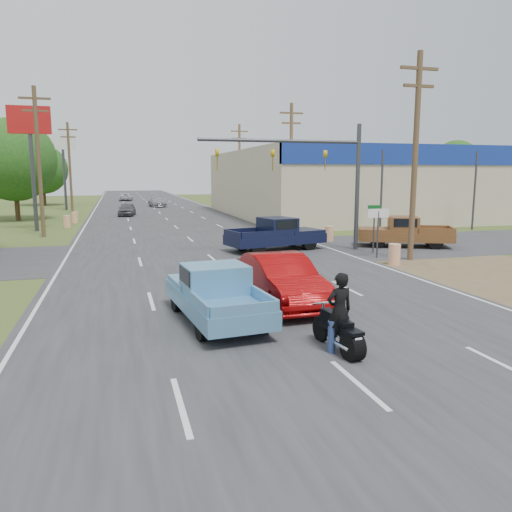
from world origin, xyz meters
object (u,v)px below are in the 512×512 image
object	(u,v)px
red_convertible	(281,280)
brown_pickup	(402,232)
rider	(339,315)
distant_car_silver	(157,202)
motorcycle	(340,334)
navy_pickup	(278,234)
distant_car_white	(126,197)
blue_pickup	(215,292)
distant_car_grey	(127,209)

from	to	relation	value
red_convertible	brown_pickup	world-z (taller)	brown_pickup
rider	distant_car_silver	size ratio (longest dim) A/B	0.40
rider	distant_car_silver	xyz separation A→B (m)	(0.23, 57.21, -0.25)
red_convertible	motorcycle	distance (m)	4.66
navy_pickup	distant_car_white	bearing A→B (deg)	173.68
red_convertible	navy_pickup	distance (m)	12.03
blue_pickup	distant_car_silver	distance (m)	53.86
red_convertible	distant_car_grey	world-z (taller)	red_convertible
distant_car_grey	brown_pickup	bearing A→B (deg)	-53.50
distant_car_grey	distant_car_white	world-z (taller)	distant_car_grey
rider	blue_pickup	xyz separation A→B (m)	(-2.35, 3.42, -0.09)
rider	distant_car_white	bearing A→B (deg)	-94.31
red_convertible	distant_car_silver	size ratio (longest dim) A/B	1.06
brown_pickup	distant_car_white	size ratio (longest dim) A/B	1.34
rider	blue_pickup	size ratio (longest dim) A/B	0.36
navy_pickup	brown_pickup	world-z (taller)	navy_pickup
navy_pickup	distant_car_silver	xyz separation A→B (m)	(-3.46, 41.14, -0.25)
red_convertible	navy_pickup	size ratio (longest dim) A/B	0.84
rider	navy_pickup	bearing A→B (deg)	-109.92
rider	blue_pickup	world-z (taller)	rider
rider	navy_pickup	size ratio (longest dim) A/B	0.31
brown_pickup	distant_car_silver	size ratio (longest dim) A/B	1.23
motorcycle	distant_car_white	distance (m)	74.54
rider	brown_pickup	xyz separation A→B (m)	(11.23, 15.39, -0.02)
blue_pickup	navy_pickup	size ratio (longest dim) A/B	0.88
rider	motorcycle	bearing A→B (deg)	90.00
distant_car_white	distant_car_grey	bearing A→B (deg)	93.77
navy_pickup	brown_pickup	size ratio (longest dim) A/B	1.02
red_convertible	rider	xyz separation A→B (m)	(-0.06, -4.60, 0.11)
red_convertible	distant_car_white	distance (m)	69.90
motorcycle	blue_pickup	bearing A→B (deg)	117.23
blue_pickup	distant_car_white	xyz separation A→B (m)	(-1.13, 70.99, -0.24)
distant_car_white	distant_car_silver	bearing A→B (deg)	106.91
motorcycle	red_convertible	bearing A→B (deg)	82.29
distant_car_grey	blue_pickup	bearing A→B (deg)	-80.02
navy_pickup	distant_car_silver	size ratio (longest dim) A/B	1.26
rider	distant_car_silver	bearing A→B (deg)	-97.22
motorcycle	brown_pickup	size ratio (longest dim) A/B	0.37
navy_pickup	brown_pickup	bearing A→B (deg)	71.49
motorcycle	brown_pickup	bearing A→B (deg)	46.99
blue_pickup	distant_car_white	distance (m)	71.00
motorcycle	navy_pickup	bearing A→B (deg)	70.14
red_convertible	distant_car_silver	xyz separation A→B (m)	(0.16, 52.61, -0.14)
distant_car_grey	distant_car_silver	world-z (taller)	distant_car_silver
distant_car_grey	distant_car_silver	size ratio (longest dim) A/B	0.84
brown_pickup	motorcycle	bearing A→B (deg)	168.50
blue_pickup	distant_car_silver	size ratio (longest dim) A/B	1.11
rider	distant_car_silver	world-z (taller)	rider
blue_pickup	distant_car_grey	world-z (taller)	blue_pickup
rider	brown_pickup	distance (m)	19.05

